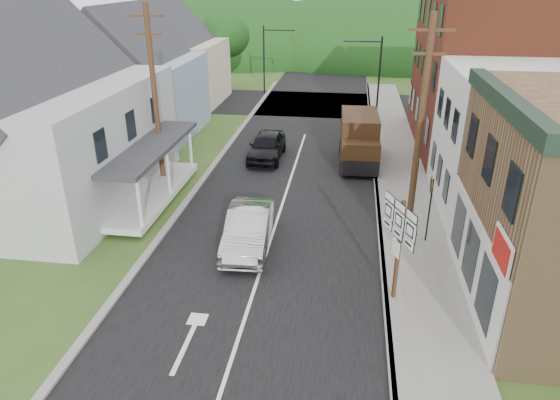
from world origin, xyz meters
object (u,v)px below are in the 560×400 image
at_px(dark_sedan, 267,146).
at_px(route_sign_cluster, 398,237).
at_px(silver_sedan, 248,229).
at_px(warning_sign, 430,200).
at_px(delivery_van, 359,140).

height_order(dark_sedan, route_sign_cluster, route_sign_cluster).
bearing_deg(dark_sedan, silver_sedan, -84.00).
bearing_deg(silver_sedan, warning_sign, 5.92).
xyz_separation_m(dark_sedan, delivery_van, (5.40, -0.08, 0.65)).
xyz_separation_m(silver_sedan, delivery_van, (4.40, 10.40, 0.66)).
height_order(delivery_van, warning_sign, warning_sign).
distance_m(route_sign_cluster, warning_sign, 4.52).
distance_m(silver_sedan, route_sign_cluster, 6.52).
height_order(delivery_van, route_sign_cluster, route_sign_cluster).
distance_m(silver_sedan, warning_sign, 7.34).
bearing_deg(dark_sedan, delivery_van, -0.25).
height_order(silver_sedan, dark_sedan, dark_sedan).
xyz_separation_m(silver_sedan, dark_sedan, (-1.00, 10.48, 0.01)).
relative_size(silver_sedan, route_sign_cluster, 1.33).
height_order(dark_sedan, delivery_van, delivery_van).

